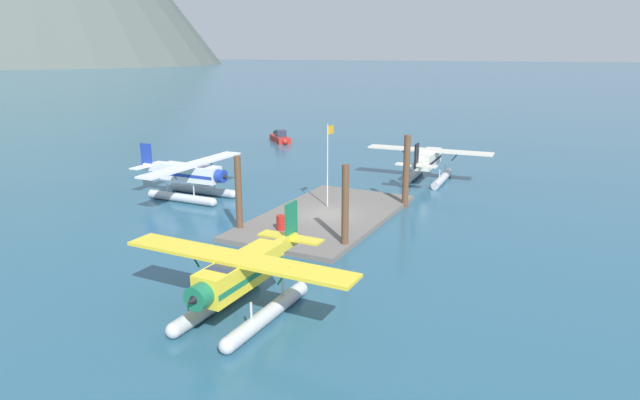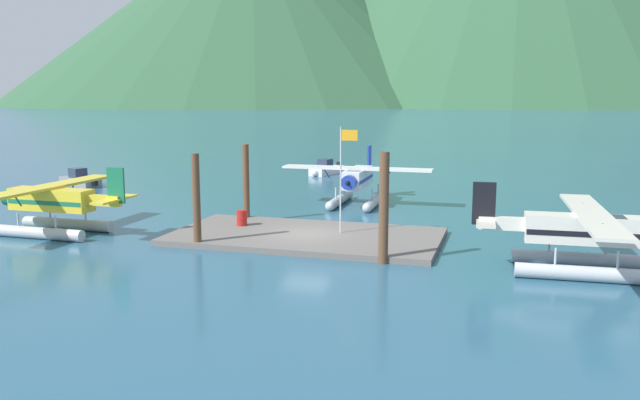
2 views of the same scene
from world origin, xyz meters
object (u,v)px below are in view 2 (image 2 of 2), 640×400
(fuel_drum, at_px, (242,218))
(boat_white_open_north, at_px, (326,169))
(seaplane_cream_stbd_aft, at_px, (584,238))
(seaplane_yellow_port_aft, at_px, (51,206))
(flagpole, at_px, (343,167))
(seaplane_white_bow_centre, at_px, (357,183))
(boat_grey_open_west, at_px, (79,180))

(fuel_drum, height_order, boat_white_open_north, boat_white_open_north)
(seaplane_cream_stbd_aft, height_order, seaplane_yellow_port_aft, same)
(flagpole, relative_size, seaplane_yellow_port_aft, 0.55)
(seaplane_white_bow_centre, height_order, seaplane_cream_stbd_aft, same)
(flagpole, xyz_separation_m, boat_white_open_north, (-8.62, 26.75, -3.37))
(fuel_drum, distance_m, seaplane_yellow_port_aft, 10.44)
(fuel_drum, bearing_deg, seaplane_cream_stbd_aft, -12.76)
(fuel_drum, bearing_deg, boat_white_open_north, 95.74)
(flagpole, relative_size, seaplane_cream_stbd_aft, 0.54)
(seaplane_white_bow_centre, bearing_deg, boat_white_open_north, 113.13)
(boat_white_open_north, bearing_deg, seaplane_yellow_port_aft, -103.06)
(boat_white_open_north, bearing_deg, flagpole, -72.13)
(seaplane_white_bow_centre, height_order, boat_white_open_north, seaplane_white_bow_centre)
(boat_white_open_north, bearing_deg, fuel_drum, -84.26)
(seaplane_cream_stbd_aft, relative_size, boat_white_open_north, 2.19)
(seaplane_yellow_port_aft, bearing_deg, boat_grey_open_west, 122.92)
(seaplane_white_bow_centre, relative_size, seaplane_cream_stbd_aft, 1.00)
(boat_white_open_north, xyz_separation_m, boat_grey_open_west, (-17.87, -13.56, 0.00))
(boat_white_open_north, height_order, boat_grey_open_west, same)
(fuel_drum, bearing_deg, boat_grey_open_west, 147.79)
(seaplane_white_bow_centre, bearing_deg, seaplane_yellow_port_aft, -134.88)
(flagpole, bearing_deg, seaplane_yellow_port_aft, -167.21)
(seaplane_cream_stbd_aft, distance_m, boat_white_open_north, 36.60)
(flagpole, relative_size, boat_white_open_north, 1.19)
(fuel_drum, relative_size, boat_grey_open_west, 0.19)
(seaplane_cream_stbd_aft, distance_m, boat_grey_open_west, 41.70)
(seaplane_white_bow_centre, bearing_deg, flagpole, -80.92)
(seaplane_white_bow_centre, bearing_deg, boat_grey_open_west, 173.78)
(fuel_drum, distance_m, boat_grey_open_west, 24.27)
(flagpole, xyz_separation_m, seaplane_white_bow_centre, (-1.68, 10.48, -2.28))
(flagpole, relative_size, boat_grey_open_west, 1.23)
(seaplane_cream_stbd_aft, xyz_separation_m, seaplane_yellow_port_aft, (-27.26, 0.18, 0.00))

